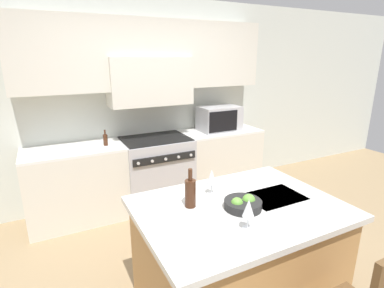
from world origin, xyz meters
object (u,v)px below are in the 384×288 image
wine_glass_near (249,209)px  wine_glass_far (212,177)px  microwave (219,119)px  fruit_bowl (243,204)px  oil_bottle_on_counter (105,139)px  wine_bottle (190,192)px  range_stove (156,171)px

wine_glass_near → wine_glass_far: (0.05, 0.54, 0.00)m
microwave → wine_glass_near: 2.55m
wine_glass_far → fruit_bowl: (0.08, -0.31, -0.11)m
oil_bottle_on_counter → microwave: bearing=1.1°
wine_glass_far → oil_bottle_on_counter: size_ratio=1.07×
microwave → wine_bottle: microwave is taller
wine_glass_near → oil_bottle_on_counter: 2.27m
fruit_bowl → oil_bottle_on_counter: size_ratio=1.42×
microwave → wine_bottle: bearing=-126.9°
range_stove → microwave: (0.99, 0.02, 0.63)m
wine_glass_far → oil_bottle_on_counter: bearing=106.4°
wine_glass_near → oil_bottle_on_counter: (-0.45, 2.23, -0.05)m
range_stove → oil_bottle_on_counter: (-0.64, -0.01, 0.53)m
oil_bottle_on_counter → wine_glass_far: bearing=-73.6°
microwave → oil_bottle_on_counter: microwave is taller
range_stove → wine_glass_near: size_ratio=4.50×
wine_bottle → oil_bottle_on_counter: bearing=98.0°
range_stove → fruit_bowl: fruit_bowl is taller
microwave → wine_glass_far: 2.06m
range_stove → microwave: microwave is taller
range_stove → wine_bottle: size_ratio=3.16×
wine_bottle → wine_glass_far: size_ratio=1.43×
wine_glass_near → oil_bottle_on_counter: size_ratio=1.07×
wine_glass_near → microwave: bearing=62.4°
wine_bottle → oil_bottle_on_counter: (-0.25, 1.80, -0.02)m
range_stove → microwave: size_ratio=1.61×
wine_bottle → wine_glass_far: wine_bottle is taller
microwave → wine_bottle: size_ratio=1.96×
wine_glass_near → wine_glass_far: same height
range_stove → wine_bottle: bearing=-102.0°
range_stove → wine_glass_far: size_ratio=4.50×
wine_bottle → wine_glass_near: (0.19, -0.43, 0.03)m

